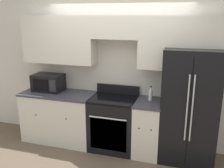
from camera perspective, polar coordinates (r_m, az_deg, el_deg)
The scene contains 8 objects.
ground_plane at distance 4.41m, azimuth -1.23°, elevation -16.09°, with size 12.00×12.00×0.00m, color brown.
wall_back at distance 4.38m, azimuth 1.03°, elevation 5.42°, with size 8.00×0.39×2.60m.
lower_cabinets_left at distance 4.82m, azimuth -11.89°, elevation -7.26°, with size 1.35×0.64×0.93m.
lower_cabinets_right at distance 4.32m, azimuth 8.18°, elevation -9.85°, with size 0.45×0.64×0.93m.
oven_range at distance 4.44m, azimuth 0.32°, elevation -8.92°, with size 0.79×0.65×1.09m.
refrigerator at distance 4.17m, azimuth 17.25°, elevation -4.73°, with size 0.85×0.77×1.83m.
microwave at distance 4.80m, azimuth -14.38°, elevation 0.33°, with size 0.55×0.36×0.31m.
bottle at distance 4.19m, azimuth 8.79°, elevation -2.42°, with size 0.07×0.07×0.25m.
Camera 1 is at (1.18, -3.56, 2.31)m, focal length 40.00 mm.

